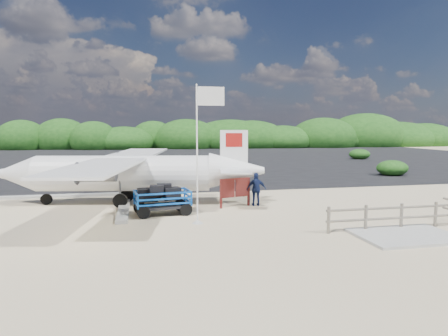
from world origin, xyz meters
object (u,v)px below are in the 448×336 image
Objects in this scene: flagpole at (198,223)px; crew_a at (177,182)px; crew_b at (244,183)px; aircraft_large at (258,161)px; baggage_cart at (163,215)px; crew_c at (256,189)px; signboard at (235,207)px.

flagpole reaches higher than crew_a.
crew_b is 0.09× the size of aircraft_large.
crew_b is 23.20m from aircraft_large.
aircraft_large is at bearing 56.74° from baggage_cart.
crew_a reaches higher than crew_c.
crew_c is 0.10× the size of aircraft_large.
flagpole is 29.78m from aircraft_large.
crew_b is at bearing 50.93° from signboard.
aircraft_large reaches higher than crew_c.
aircraft_large is (12.17, 25.84, 0.00)m from baggage_cart.
signboard is 3.19m from crew_b.
crew_a reaches higher than crew_b.
crew_b reaches higher than baggage_cart.
flagpole reaches higher than signboard.
flagpole is 0.35× the size of aircraft_large.
baggage_cart is 0.47× the size of flagpole.
aircraft_large is (10.87, 27.72, 0.00)m from flagpole.
flagpole is 5.90m from crew_a.
crew_a is at bearing 67.76° from baggage_cart.
baggage_cart is 1.77× the size of crew_b.
aircraft_large is (8.62, 24.83, 0.00)m from signboard.
baggage_cart is at bearing 124.55° from flagpole.
baggage_cart is 4.85m from crew_c.
crew_a is at bearing -28.79° from crew_c.
aircraft_large is (7.51, 24.74, -0.82)m from crew_c.
flagpole reaches higher than baggage_cart.
baggage_cart is 1.48× the size of signboard.
signboard is 26.29m from aircraft_large.
aircraft_large reaches higher than signboard.
flagpole is 3.39× the size of crew_c.
signboard is 4.00m from crew_a.
crew_b is 2.78m from crew_c.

